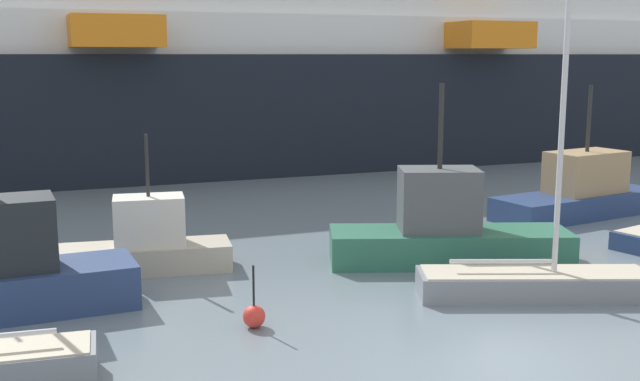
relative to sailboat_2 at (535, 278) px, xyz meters
The scene contains 7 objects.
ground_plane 5.42m from the sailboat_2, 133.23° to the right, with size 600.00×600.00×0.00m, color slate.
sailboat_2 is the anchor object (origin of this frame).
fishing_boat_0 4.33m from the sailboat_2, 100.47° to the left, with size 8.55×4.63×6.17m.
fishing_boat_1 12.55m from the sailboat_2, 149.19° to the left, with size 5.97×2.30×4.57m.
fishing_boat_3 12.75m from the sailboat_2, 47.64° to the left, with size 8.71×4.30×5.80m.
channel_buoy_0 8.56m from the sailboat_2, behind, with size 0.60×0.60×1.70m.
cruise_ship 33.54m from the sailboat_2, 89.57° to the left, with size 130.53×25.67×20.63m.
Camera 1 is at (-9.22, -14.86, 7.11)m, focal length 42.90 mm.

